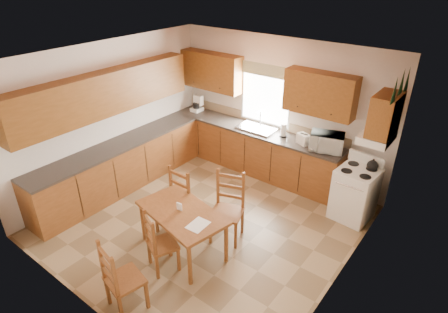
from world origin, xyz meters
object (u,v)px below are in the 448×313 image
Objects in this scene: chair_far_right at (172,204)px; microwave at (327,142)px; chair_near_right at (162,241)px; stove at (354,194)px; dining_table at (183,231)px; chair_near_left at (124,276)px; chair_far_left at (227,209)px.

microwave is at bearing 60.66° from chair_far_right.
chair_near_right is at bearing -55.03° from chair_far_right.
stove is 0.67× the size of dining_table.
stove reaches higher than dining_table.
chair_near_left reaches higher than chair_near_right.
microwave reaches higher than stove.
chair_far_left is at bearing -122.51° from stove.
chair_far_left is (0.34, 0.62, 0.20)m from dining_table.
microwave reaches higher than chair_near_right.
dining_table is 0.73m from chair_far_left.
chair_far_left is at bearing 72.52° from dining_table.
stove is at bearing 32.51° from chair_far_left.
stove is 0.95× the size of chair_near_right.
chair_near_left is at bearing -71.29° from dining_table.
chair_near_left is (-1.54, -3.55, 0.07)m from stove.
stove is 2.20m from chair_far_left.
chair_near_right is at bearing -115.73° from stove.
chair_near_left reaches higher than stove.
dining_table is 1.42× the size of chair_near_right.
stove is at bearing -42.20° from microwave.
dining_table is at bearing -120.37° from stove.
chair_far_left is (-1.35, -1.74, 0.11)m from stove.
dining_table is at bearing -128.01° from microwave.
chair_far_right is at bearing -129.66° from stove.
chair_near_left is 0.77m from chair_near_right.
stove is 3.25m from chair_near_right.
microwave is 3.99m from chair_near_left.
chair_near_left is (0.15, -1.19, 0.15)m from dining_table.
microwave is 0.50× the size of chair_far_right.
chair_far_right reaches higher than dining_table.
stove is 2.91m from dining_table.
chair_far_left reaches higher than chair_near_right.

